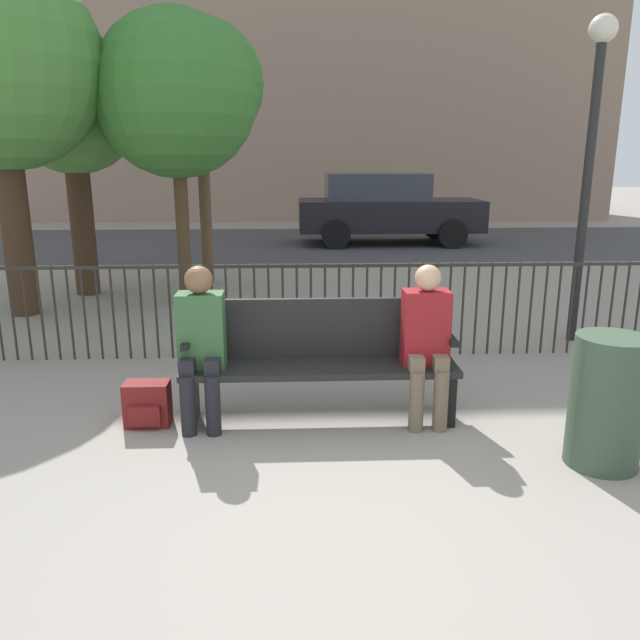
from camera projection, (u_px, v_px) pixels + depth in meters
name	position (u px, v px, depth m)	size (l,w,h in m)	color
ground_plane	(334.00, 548.00, 3.24)	(80.00, 80.00, 0.00)	gray
park_bench	(320.00, 355.00, 4.77)	(2.07, 0.45, 0.92)	black
seated_person_0	(201.00, 339.00, 4.56)	(0.34, 0.39, 1.22)	black
seated_person_1	(426.00, 337.00, 4.63)	(0.34, 0.39, 1.21)	brown
backpack	(147.00, 404.00, 4.69)	(0.33, 0.24, 0.34)	maroon
fence_railing	(311.00, 303.00, 6.23)	(9.01, 0.03, 0.95)	#2D2823
tree_0	(200.00, 85.00, 9.38)	(1.93, 1.93, 4.01)	brown
tree_1	(176.00, 96.00, 8.04)	(2.12, 2.12, 3.81)	#4C3823
tree_3	(71.00, 107.00, 8.64)	(1.93, 1.93, 3.66)	#422D1E
lamp_post	(592.00, 130.00, 6.38)	(0.28, 0.28, 3.34)	black
street_surface	(301.00, 243.00, 14.84)	(24.00, 6.00, 0.01)	#3D3D3F
parked_car_0	(385.00, 207.00, 14.49)	(4.20, 1.94, 1.62)	black
trash_bin	(607.00, 402.00, 4.03)	(0.47, 0.47, 0.88)	#384C38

